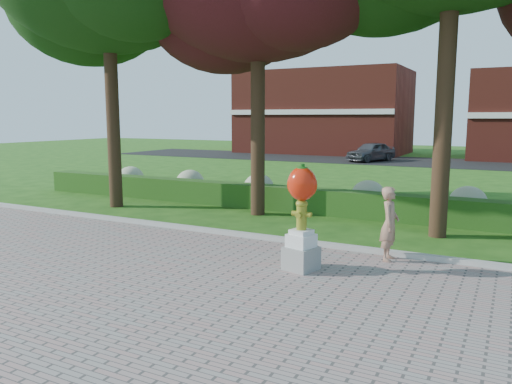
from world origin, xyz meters
TOP-DOWN VIEW (x-y plane):
  - ground at (0.00, 0.00)m, footprint 100.00×100.00m
  - walkway at (0.00, -4.00)m, footprint 40.00×14.00m
  - curb at (0.00, 3.00)m, footprint 40.00×0.18m
  - lawn_hedge at (0.00, 7.00)m, footprint 24.00×0.70m
  - hydrangea_row at (0.57, 8.00)m, footprint 20.10×1.10m
  - street at (0.00, 28.00)m, footprint 50.00×8.00m
  - building_left at (-10.00, 34.00)m, footprint 14.00×8.00m
  - hydrant_sculpture at (1.50, 1.12)m, footprint 0.71×0.71m
  - woman at (2.90, 2.60)m, footprint 0.41×0.60m
  - parked_car at (-3.84, 26.79)m, footprint 3.06×4.30m

SIDE VIEW (x-z plane):
  - ground at x=0.00m, z-range 0.00..0.00m
  - street at x=0.00m, z-range 0.00..0.02m
  - walkway at x=0.00m, z-range 0.00..0.04m
  - curb at x=0.00m, z-range 0.00..0.15m
  - lawn_hedge at x=0.00m, z-range 0.00..0.80m
  - hydrangea_row at x=0.57m, z-range 0.06..1.04m
  - parked_car at x=-3.84m, z-range 0.02..1.38m
  - woman at x=2.90m, z-range 0.04..1.62m
  - hydrant_sculpture at x=1.50m, z-range 0.10..2.22m
  - building_left at x=-10.00m, z-range 0.00..7.00m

